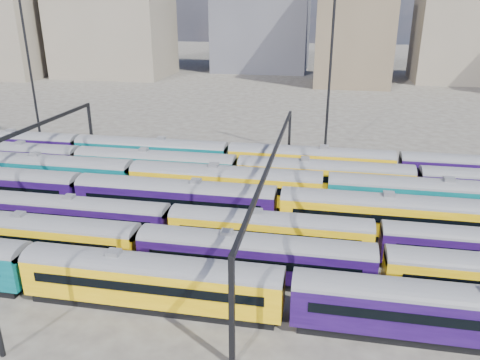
# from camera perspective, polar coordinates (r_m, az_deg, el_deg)

# --- Properties ---
(ground) EXTENTS (500.00, 500.00, 0.00)m
(ground) POSITION_cam_1_polar(r_m,az_deg,el_deg) (50.77, -7.53, -4.86)
(ground) COLOR #3E3934
(ground) RESTS_ON ground
(rake_0) EXTENTS (142.45, 2.98, 5.01)m
(rake_0) POSITION_cam_1_polar(r_m,az_deg,el_deg) (35.20, 23.19, -14.03)
(rake_0) COLOR black
(rake_0) RESTS_ON ground
(rake_1) EXTENTS (119.40, 2.91, 4.90)m
(rake_1) POSITION_cam_1_polar(r_m,az_deg,el_deg) (41.34, -12.15, -7.42)
(rake_1) COLOR black
(rake_1) RESTS_ON ground
(rake_2) EXTENTS (114.33, 2.79, 4.69)m
(rake_2) POSITION_cam_1_polar(r_m,az_deg,el_deg) (45.20, -8.56, -4.80)
(rake_2) COLOR black
(rake_2) RESTS_ON ground
(rake_3) EXTENTS (130.19, 3.17, 5.35)m
(rake_3) POSITION_cam_1_polar(r_m,az_deg,el_deg) (54.02, -18.94, -1.00)
(rake_3) COLOR black
(rake_3) RESTS_ON ground
(rake_4) EXTENTS (133.54, 3.25, 5.49)m
(rake_4) POSITION_cam_1_polar(r_m,az_deg,el_deg) (51.94, 10.33, -0.96)
(rake_4) COLOR black
(rake_4) RESTS_ON ground
(rake_5) EXTENTS (126.50, 3.08, 5.20)m
(rake_5) POSITION_cam_1_polar(r_m,az_deg,el_deg) (57.64, -0.38, 1.41)
(rake_5) COLOR black
(rake_5) RESTS_ON ground
(rake_6) EXTENTS (108.18, 3.17, 5.34)m
(rake_6) POSITION_cam_1_polar(r_m,az_deg,el_deg) (65.73, -10.77, 3.55)
(rake_6) COLOR black
(rake_6) RESTS_ON ground
(gantry_1) EXTENTS (0.35, 40.35, 8.03)m
(gantry_1) POSITION_cam_1_polar(r_m,az_deg,el_deg) (57.68, -27.16, 3.34)
(gantry_1) COLOR black
(gantry_1) RESTS_ON ground
(gantry_2) EXTENTS (0.35, 40.35, 8.03)m
(gantry_2) POSITION_cam_1_polar(r_m,az_deg,el_deg) (46.16, 3.98, 1.74)
(gantry_2) COLOR black
(gantry_2) RESTS_ON ground
(mast_1) EXTENTS (1.40, 0.50, 25.60)m
(mast_1) POSITION_cam_1_polar(r_m,az_deg,el_deg) (79.74, -24.38, 13.29)
(mast_1) COLOR black
(mast_1) RESTS_ON ground
(mast_3) EXTENTS (1.40, 0.50, 25.60)m
(mast_3) POSITION_cam_1_polar(r_m,az_deg,el_deg) (67.86, 10.98, 13.72)
(mast_3) COLOR black
(mast_3) RESTS_ON ground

